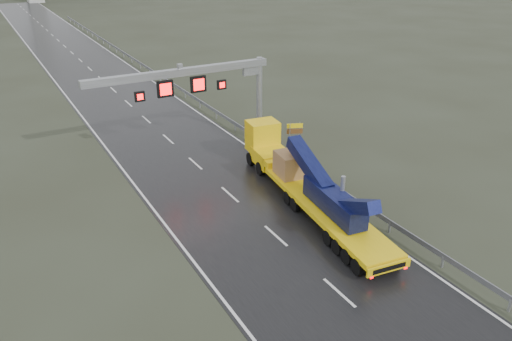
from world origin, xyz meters
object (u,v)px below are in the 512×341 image
striped_barrier (259,125)px  heavy_haul_truck (299,175)px  sign_gantry (206,84)px  exit_sign_pair (295,131)px

striped_barrier → heavy_haul_truck: bearing=-99.5°
sign_gantry → striped_barrier: bearing=18.6°
heavy_haul_truck → striped_barrier: bearing=79.1°
heavy_haul_truck → exit_sign_pair: size_ratio=7.66×
heavy_haul_truck → sign_gantry: bearing=107.4°
sign_gantry → striped_barrier: 7.99m
heavy_haul_truck → exit_sign_pair: 8.39m
sign_gantry → exit_sign_pair: sign_gantry is taller
heavy_haul_truck → striped_barrier: 13.02m
heavy_haul_truck → striped_barrier: heavy_haul_truck is taller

